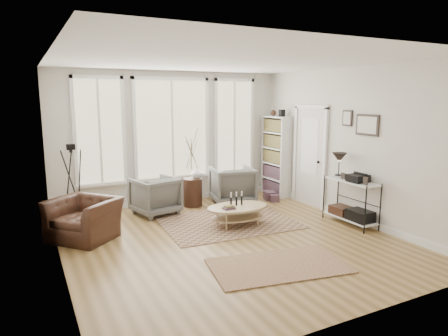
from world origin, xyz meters
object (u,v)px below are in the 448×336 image
coffee_table (237,210)px  side_table (192,169)px  low_shelf (351,197)px  bookcase (276,156)px  armchair_right (232,185)px  accent_chair (84,219)px  armchair_left (155,196)px

coffee_table → side_table: size_ratio=0.69×
low_shelf → side_table: bearing=130.4°
coffee_table → bookcase: bearing=39.9°
low_shelf → armchair_right: 2.62m
coffee_table → accent_chair: bearing=167.5°
low_shelf → armchair_left: 3.80m
coffee_table → accent_chair: size_ratio=1.13×
low_shelf → coffee_table: (-1.92, 0.87, -0.22)m
low_shelf → armchair_left: size_ratio=1.56×
armchair_right → side_table: 0.98m
armchair_left → side_table: 1.03m
coffee_table → armchair_right: 1.57m
side_table → accent_chair: bearing=-156.5°
low_shelf → side_table: size_ratio=0.76×
armchair_right → side_table: bearing=-1.5°
bookcase → side_table: bookcase is taller
bookcase → armchair_left: 3.15m
armchair_right → bookcase: bearing=-158.6°
low_shelf → armchair_right: (-1.26, 2.29, -0.10)m
low_shelf → armchair_right: size_ratio=1.44×
bookcase → coffee_table: 2.66m
low_shelf → side_table: (-2.13, 2.49, 0.31)m
side_table → bookcase: bearing=0.7°
coffee_table → armchair_right: bearing=65.1°
armchair_right → accent_chair: armchair_right is taller
armchair_right → accent_chair: 3.38m
bookcase → low_shelf: bookcase is taller
low_shelf → coffee_table: size_ratio=1.11×
low_shelf → accent_chair: 4.76m
low_shelf → accent_chair: bearing=162.3°
coffee_table → armchair_left: (-1.12, 1.41, 0.09)m
bookcase → coffee_table: bookcase is taller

